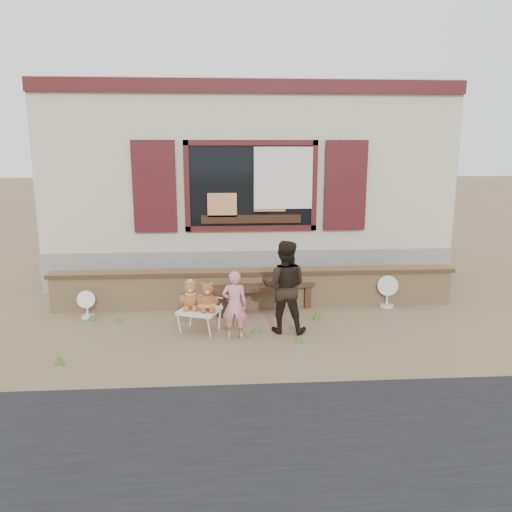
{
  "coord_description": "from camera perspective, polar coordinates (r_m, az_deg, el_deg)",
  "views": [
    {
      "loc": [
        -0.55,
        -7.47,
        2.77
      ],
      "look_at": [
        0.0,
        0.6,
        1.0
      ],
      "focal_mm": 35.0,
      "sensor_mm": 36.0,
      "label": 1
    }
  ],
  "objects": [
    {
      "name": "shopfront",
      "position": [
        11.99,
        -1.27,
        8.66
      ],
      "size": [
        8.04,
        5.13,
        4.0
      ],
      "color": "gray",
      "rests_on": "ground"
    },
    {
      "name": "child",
      "position": [
        7.33,
        -2.47,
        -5.6
      ],
      "size": [
        0.4,
        0.29,
        1.03
      ],
      "primitive_type": "imported",
      "rotation": [
        0.0,
        0.0,
        3.03
      ],
      "color": "pink",
      "rests_on": "ground"
    },
    {
      "name": "adult",
      "position": [
        7.55,
        3.27,
        -3.52
      ],
      "size": [
        0.79,
        0.67,
        1.42
      ],
      "primitive_type": "imported",
      "rotation": [
        0.0,
        0.0,
        2.93
      ],
      "color": "black",
      "rests_on": "ground"
    },
    {
      "name": "brick_wall",
      "position": [
        8.83,
        -0.18,
        -3.63
      ],
      "size": [
        7.1,
        0.36,
        0.67
      ],
      "color": "tan",
      "rests_on": "ground"
    },
    {
      "name": "grass_tufts",
      "position": [
        7.75,
        -5.19,
        -8.2
      ],
      "size": [
        3.81,
        1.82,
        0.16
      ],
      "color": "#406227",
      "rests_on": "ground"
    },
    {
      "name": "teddy_bear_right",
      "position": [
        7.57,
        -5.55,
        -4.55
      ],
      "size": [
        0.41,
        0.39,
        0.45
      ],
      "primitive_type": null,
      "rotation": [
        0.0,
        0.0,
        -0.37
      ],
      "color": "brown",
      "rests_on": "folding_chair"
    },
    {
      "name": "ground",
      "position": [
        7.99,
        0.29,
        -7.95
      ],
      "size": [
        80.0,
        80.0,
        0.0
      ],
      "primitive_type": "plane",
      "color": "brown",
      "rests_on": "ground"
    },
    {
      "name": "fan_right",
      "position": [
        9.1,
        14.77,
        -3.89
      ],
      "size": [
        0.37,
        0.24,
        0.58
      ],
      "rotation": [
        0.0,
        0.0,
        -0.24
      ],
      "color": "silver",
      "rests_on": "ground"
    },
    {
      "name": "fan_left",
      "position": [
        8.73,
        -18.77,
        -5.22
      ],
      "size": [
        0.29,
        0.2,
        0.47
      ],
      "rotation": [
        0.0,
        0.0,
        0.05
      ],
      "color": "white",
      "rests_on": "ground"
    },
    {
      "name": "folding_chair",
      "position": [
        7.7,
        -6.48,
        -6.3
      ],
      "size": [
        0.72,
        0.68,
        0.35
      ],
      "rotation": [
        0.0,
        0.0,
        -0.37
      ],
      "color": "silver",
      "rests_on": "ground"
    },
    {
      "name": "bench",
      "position": [
        8.61,
        0.78,
        -4.08
      ],
      "size": [
        1.83,
        0.82,
        0.46
      ],
      "rotation": [
        0.0,
        0.0,
        0.25
      ],
      "color": "#362112",
      "rests_on": "ground"
    },
    {
      "name": "teddy_bear_left",
      "position": [
        7.68,
        -7.48,
        -4.37
      ],
      "size": [
        0.41,
        0.38,
        0.45
      ],
      "primitive_type": null,
      "rotation": [
        0.0,
        0.0,
        -0.37
      ],
      "color": "brown",
      "rests_on": "folding_chair"
    }
  ]
}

